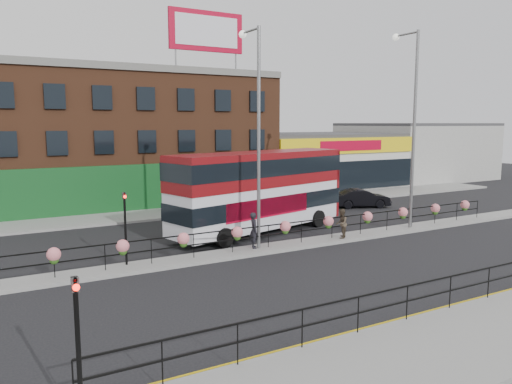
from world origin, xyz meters
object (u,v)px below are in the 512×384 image
double_decker_bus (260,184)px  lamp_column_east (411,112)px  car (361,198)px  pedestrian_a (254,230)px  lamp_column_west (256,119)px  pedestrian_b (341,224)px

double_decker_bus → lamp_column_east: lamp_column_east is taller
car → pedestrian_a: 15.24m
double_decker_bus → pedestrian_a: double_decker_bus is taller
pedestrian_a → lamp_column_east: size_ratio=0.16×
double_decker_bus → pedestrian_a: size_ratio=6.65×
car → lamp_column_east: 9.99m
pedestrian_a → double_decker_bus: bearing=-12.8°
pedestrian_a → lamp_column_west: 5.44m
car → double_decker_bus: bearing=130.1°
pedestrian_a → lamp_column_west: bearing=-34.7°
car → pedestrian_b: bearing=154.2°
double_decker_bus → pedestrian_b: bearing=-54.4°
double_decker_bus → car: (11.05, 3.82, -2.18)m
lamp_column_west → lamp_column_east: (10.31, -0.11, 0.43)m
pedestrian_b → lamp_column_west: lamp_column_west is taller
pedestrian_a → pedestrian_b: (5.13, -0.46, -0.09)m
pedestrian_a → lamp_column_east: lamp_column_east is taller
car → pedestrian_b: 11.32m
double_decker_bus → lamp_column_west: (-2.16, -3.33, 3.61)m
pedestrian_b → lamp_column_east: size_ratio=0.14×
double_decker_bus → lamp_column_east: bearing=-22.9°
double_decker_bus → lamp_column_west: 5.37m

